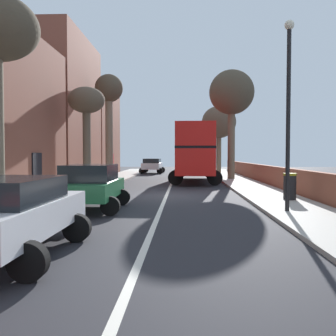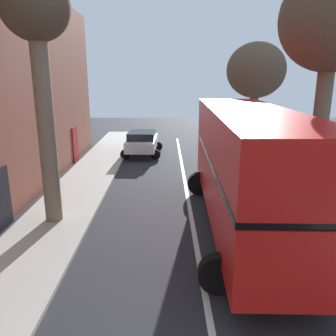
# 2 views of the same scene
# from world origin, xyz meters

# --- Properties ---
(double_decker_bus) EXTENTS (3.76, 10.48, 4.06)m
(double_decker_bus) POSITION_xyz_m (1.70, 9.44, 2.35)
(double_decker_bus) COLOR red
(double_decker_bus) RESTS_ON ground
(parked_car_white_left_3) EXTENTS (2.62, 4.21, 1.59)m
(parked_car_white_left_3) POSITION_xyz_m (-2.50, 20.85, 0.92)
(parked_car_white_left_3) COLOR silver
(parked_car_white_left_3) RESTS_ON ground
(street_tree_right_1) EXTENTS (3.50, 3.50, 8.53)m
(street_tree_right_1) POSITION_xyz_m (4.61, 10.92, 6.75)
(street_tree_right_1) COLOR brown
(street_tree_right_1) RESTS_ON sidewalk_right
(street_tree_right_5) EXTENTS (3.56, 3.56, 6.98)m
(street_tree_right_5) POSITION_xyz_m (4.54, 20.24, 5.34)
(street_tree_right_5) COLOR brown
(street_tree_right_5) RESTS_ON sidewalk_right
(street_tree_left_6) EXTENTS (2.15, 2.15, 8.07)m
(street_tree_left_6) POSITION_xyz_m (-4.91, 10.04, 6.45)
(street_tree_left_6) COLOR #7A6B56
(street_tree_left_6) RESTS_ON sidewalk_left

